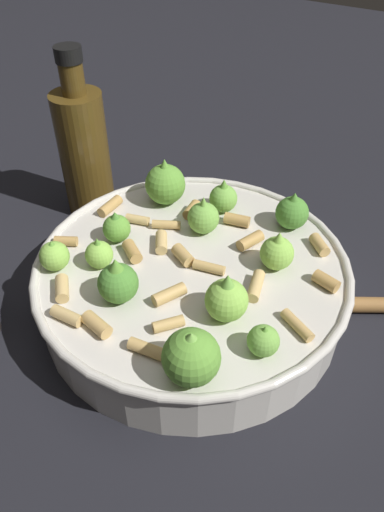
# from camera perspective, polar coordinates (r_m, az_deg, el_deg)

# --- Properties ---
(ground_plane) EXTENTS (2.40, 2.40, 0.00)m
(ground_plane) POSITION_cam_1_polar(r_m,az_deg,el_deg) (0.51, 0.00, -5.53)
(ground_plane) COLOR black
(cooking_pan) EXTENTS (0.31, 0.31, 0.11)m
(cooking_pan) POSITION_cam_1_polar(r_m,az_deg,el_deg) (0.48, -0.04, -2.67)
(cooking_pan) COLOR beige
(cooking_pan) RESTS_ON ground
(olive_oil_bottle) EXTENTS (0.06, 0.06, 0.20)m
(olive_oil_bottle) POSITION_cam_1_polar(r_m,az_deg,el_deg) (0.61, -12.59, 12.10)
(olive_oil_bottle) COLOR #4C3814
(olive_oil_bottle) RESTS_ON ground
(wooden_spoon) EXTENTS (0.20, 0.13, 0.02)m
(wooden_spoon) POSITION_cam_1_polar(r_m,az_deg,el_deg) (0.53, 21.47, -5.42)
(wooden_spoon) COLOR olive
(wooden_spoon) RESTS_ON ground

